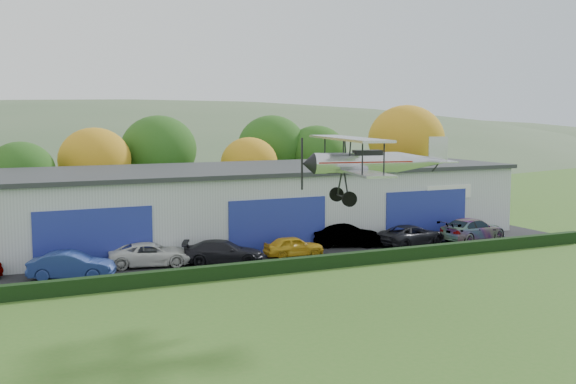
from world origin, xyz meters
name	(u,v)px	position (x,y,z in m)	size (l,w,h in m)	color
ground	(398,374)	(0.00, 0.00, 0.00)	(300.00, 300.00, 0.00)	#3B6921
apron	(256,257)	(3.00, 21.00, 0.03)	(48.00, 9.00, 0.05)	black
hedge	(286,265)	(3.00, 16.20, 0.40)	(46.00, 0.60, 0.80)	black
hangar	(246,202)	(5.00, 27.98, 2.66)	(40.60, 12.60, 5.30)	#B2B7BC
tree_belt	(150,155)	(0.85, 40.62, 5.61)	(75.70, 13.22, 10.12)	#3D2614
distant_hills	(20,217)	(-4.38, 140.00, -13.05)	(430.00, 196.00, 56.00)	#4C6642
car_1	(72,265)	(-8.66, 19.47, 0.81)	(1.62, 4.64, 1.53)	navy
car_2	(151,254)	(-3.81, 21.02, 0.75)	(2.32, 5.04, 1.40)	silver
car_3	(223,252)	(0.37, 19.80, 0.77)	(2.01, 4.95, 1.44)	black
car_4	(294,246)	(5.23, 19.97, 0.71)	(1.56, 3.88, 1.32)	gold
car_5	(347,235)	(10.00, 21.46, 0.83)	(1.65, 4.72, 1.56)	gray
car_6	(411,235)	(14.31, 19.97, 0.77)	(2.40, 5.21, 1.45)	black
car_7	(473,229)	(19.49, 19.75, 0.86)	(2.26, 5.57, 1.62)	gray
biplane	(369,160)	(3.72, 8.26, 7.00)	(7.43, 8.48, 3.15)	silver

